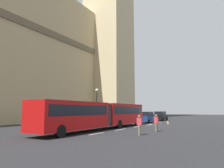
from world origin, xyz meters
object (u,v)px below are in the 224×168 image
at_px(traffic_cone_middle, 168,123).
at_px(pedestrian_by_kerb, 156,122).
at_px(articulated_bus, 101,113).
at_px(traffic_cone_west, 157,124).
at_px(pedestrian_near_cones, 139,124).
at_px(street_lamp, 97,104).
at_px(sedan_lead, 147,117).
at_px(sedan_trailing, 161,116).

relative_size(traffic_cone_middle, pedestrian_by_kerb, 0.34).
distance_m(articulated_bus, traffic_cone_west, 8.84).
xyz_separation_m(articulated_bus, pedestrian_by_kerb, (0.61, -6.13, -0.83)).
height_order(pedestrian_near_cones, pedestrian_by_kerb, same).
height_order(traffic_cone_west, traffic_cone_middle, same).
bearing_deg(street_lamp, traffic_cone_middle, -56.57).
distance_m(sedan_lead, pedestrian_near_cones, 17.74).
height_order(sedan_lead, traffic_cone_middle, sedan_lead).
xyz_separation_m(sedan_lead, traffic_cone_west, (-6.02, -3.62, -0.63)).
bearing_deg(sedan_trailing, pedestrian_by_kerb, -164.08).
height_order(articulated_bus, street_lamp, street_lamp).
relative_size(sedan_lead, pedestrian_by_kerb, 2.60).
relative_size(sedan_lead, traffic_cone_west, 7.59).
bearing_deg(traffic_cone_middle, pedestrian_near_cones, -174.08).
distance_m(traffic_cone_west, traffic_cone_middle, 3.72).
relative_size(sedan_trailing, traffic_cone_middle, 7.59).
height_order(sedan_lead, traffic_cone_west, sedan_lead).
distance_m(articulated_bus, street_lamp, 7.40).
distance_m(street_lamp, pedestrian_near_cones, 13.63).
height_order(traffic_cone_west, pedestrian_by_kerb, pedestrian_by_kerb).
relative_size(sedan_trailing, traffic_cone_west, 7.59).
relative_size(sedan_lead, street_lamp, 0.83).
bearing_deg(pedestrian_near_cones, street_lamp, 50.01).
xyz_separation_m(sedan_lead, pedestrian_near_cones, (-16.81, -5.66, -0.00)).
bearing_deg(pedestrian_near_cones, sedan_lead, 18.62).
xyz_separation_m(sedan_lead, street_lamp, (-8.16, 4.65, 2.14)).
bearing_deg(pedestrian_near_cones, sedan_trailing, 13.08).
bearing_deg(articulated_bus, pedestrian_near_cones, -116.73).
xyz_separation_m(sedan_trailing, pedestrian_near_cones, (-24.99, -5.80, -0.00)).
bearing_deg(traffic_cone_west, pedestrian_by_kerb, -161.98).
bearing_deg(street_lamp, traffic_cone_west, -75.51).
relative_size(articulated_bus, pedestrian_near_cones, 10.80).
distance_m(sedan_trailing, street_lamp, 17.08).
distance_m(articulated_bus, pedestrian_near_cones, 6.56).
bearing_deg(sedan_trailing, traffic_cone_middle, -157.75).
relative_size(traffic_cone_west, traffic_cone_middle, 1.00).
height_order(traffic_cone_middle, street_lamp, street_lamp).
relative_size(sedan_trailing, street_lamp, 0.83).
bearing_deg(street_lamp, articulated_bus, -141.80).
bearing_deg(sedan_lead, traffic_cone_middle, -119.33).
xyz_separation_m(articulated_bus, traffic_cone_middle, (11.55, -4.31, -1.46)).
xyz_separation_m(traffic_cone_west, pedestrian_near_cones, (-10.79, -2.05, 0.63)).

